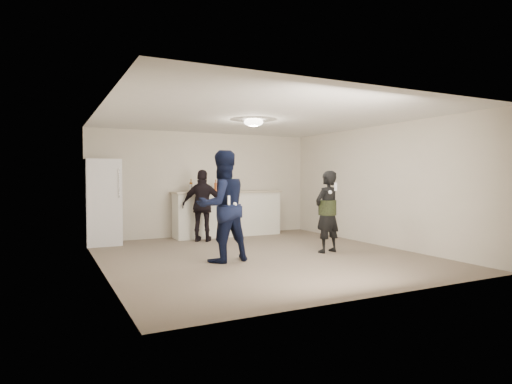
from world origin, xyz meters
name	(u,v)px	position (x,y,z in m)	size (l,w,h in m)	color
floor	(261,255)	(0.00, 0.00, 0.00)	(6.00, 6.00, 0.00)	#6B5B4C
ceiling	(261,117)	(0.00, 0.00, 2.50)	(6.00, 6.00, 0.00)	silver
wall_back	(205,184)	(0.00, 3.00, 1.25)	(6.00, 6.00, 0.00)	beige
wall_front	(377,192)	(0.00, -3.00, 1.25)	(6.00, 6.00, 0.00)	beige
wall_left	(100,189)	(-2.75, 0.00, 1.25)	(6.00, 6.00, 0.00)	beige
wall_right	(378,185)	(2.75, 0.00, 1.25)	(6.00, 6.00, 0.00)	beige
counter	(228,214)	(0.46, 2.67, 0.53)	(2.60, 0.56, 1.05)	silver
counter_top	(227,192)	(0.46, 2.67, 1.07)	(2.68, 0.64, 0.04)	#BEAA93
fridge	(103,202)	(-2.41, 2.60, 0.90)	(0.70, 0.70, 1.80)	white
fridge_handle	(119,183)	(-2.13, 2.23, 1.30)	(0.02, 0.02, 0.60)	silver
ceiling_dome	(254,122)	(0.00, 0.30, 2.45)	(0.36, 0.36, 0.16)	white
shaker	(191,188)	(-0.43, 2.75, 1.18)	(0.08, 0.08, 0.17)	#B1B0B5
man	(222,206)	(-0.84, -0.20, 0.94)	(0.91, 0.71, 1.88)	#0F193F
woman	(327,212)	(1.27, -0.27, 0.77)	(0.56, 0.37, 1.55)	black
camo_shorts	(327,208)	(1.27, -0.27, 0.85)	(0.34, 0.34, 0.28)	#2B3919
spectator	(203,206)	(-0.37, 2.09, 0.80)	(0.93, 0.39, 1.59)	black
remote_man	(229,200)	(-0.84, -0.48, 1.05)	(0.04, 0.04, 0.15)	white
nunchuk_man	(235,204)	(-0.72, -0.45, 0.98)	(0.07, 0.07, 0.07)	white
remote_woman	(336,187)	(1.27, -0.52, 1.25)	(0.04, 0.04, 0.15)	white
nunchuk_woman	(330,192)	(1.17, -0.49, 1.15)	(0.07, 0.07, 0.07)	white
bottle_cluster	(218,187)	(0.22, 2.67, 1.20)	(1.10, 0.38, 0.25)	#134518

